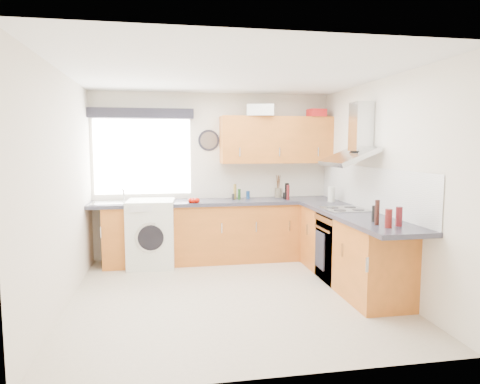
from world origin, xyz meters
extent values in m
plane|color=beige|center=(0.00, 0.00, 0.00)|extent=(3.60, 3.60, 0.00)
cube|color=white|center=(0.00, 0.00, 2.50)|extent=(3.60, 3.60, 0.02)
cube|color=silver|center=(0.00, 1.80, 1.25)|extent=(3.60, 0.02, 2.50)
cube|color=silver|center=(0.00, -1.80, 1.25)|extent=(3.60, 0.02, 2.50)
cube|color=silver|center=(-1.80, 0.00, 1.25)|extent=(0.02, 3.60, 2.50)
cube|color=silver|center=(1.80, 0.00, 1.25)|extent=(0.02, 3.60, 2.50)
cube|color=silver|center=(-1.05, 1.79, 1.55)|extent=(1.40, 0.02, 1.10)
cube|color=black|center=(-1.05, 1.70, 2.18)|extent=(1.50, 0.18, 0.14)
cube|color=white|center=(1.79, 0.30, 1.18)|extent=(0.01, 3.00, 0.54)
cube|color=#AA5A1E|center=(-0.10, 1.51, 0.43)|extent=(3.00, 0.58, 0.86)
cube|color=#AA5A1E|center=(1.50, 1.50, 0.43)|extent=(0.60, 0.60, 0.86)
cube|color=#AA5A1E|center=(1.51, 0.15, 0.43)|extent=(0.58, 2.10, 0.86)
cube|color=#2C2C36|center=(0.00, 1.50, 0.89)|extent=(3.60, 0.62, 0.05)
cube|color=#2C2C36|center=(1.50, 0.00, 0.89)|extent=(0.62, 2.42, 0.05)
cube|color=black|center=(1.50, 0.30, 0.42)|extent=(0.56, 0.58, 0.85)
cube|color=#B8BBBD|center=(1.50, 0.30, 0.92)|extent=(0.52, 0.52, 0.01)
cube|color=#AA5A1E|center=(0.95, 1.62, 1.80)|extent=(1.70, 0.35, 0.70)
cube|color=silver|center=(-0.94, 1.40, 0.47)|extent=(0.69, 0.67, 0.95)
cylinder|color=black|center=(-0.06, 1.78, 1.79)|extent=(0.32, 0.04, 0.32)
cube|color=silver|center=(0.68, 1.52, 2.23)|extent=(0.46, 0.39, 0.16)
cube|color=red|center=(1.54, 1.52, 2.21)|extent=(0.27, 0.24, 0.11)
cylinder|color=#786E58|center=(1.01, 1.70, 0.98)|extent=(0.11, 0.11, 0.14)
cylinder|color=silver|center=(1.62, 1.05, 1.02)|extent=(0.10, 0.10, 0.22)
cylinder|color=navy|center=(0.51, 1.63, 0.97)|extent=(0.06, 0.06, 0.12)
cylinder|color=#183E16|center=(0.36, 1.55, 0.99)|extent=(0.04, 0.04, 0.16)
cylinder|color=black|center=(1.07, 1.44, 1.03)|extent=(0.06, 0.06, 0.24)
cylinder|color=#5E1315|center=(1.07, 1.37, 1.02)|extent=(0.04, 0.04, 0.22)
cylinder|color=black|center=(0.26, 1.50, 0.96)|extent=(0.04, 0.04, 0.09)
cylinder|color=black|center=(1.07, 1.53, 0.96)|extent=(0.07, 0.07, 0.09)
cylinder|color=olive|center=(0.31, 1.62, 1.02)|extent=(0.05, 0.05, 0.23)
cylinder|color=maroon|center=(1.42, -0.89, 1.00)|extent=(0.07, 0.07, 0.19)
cylinder|color=maroon|center=(1.58, -0.83, 1.01)|extent=(0.07, 0.07, 0.20)
cylinder|color=#341712|center=(1.39, -0.73, 1.04)|extent=(0.05, 0.05, 0.26)
cylinder|color=black|center=(1.45, -0.56, 1.00)|extent=(0.07, 0.07, 0.17)
camera|label=1|loc=(-0.74, -4.72, 1.72)|focal=32.00mm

